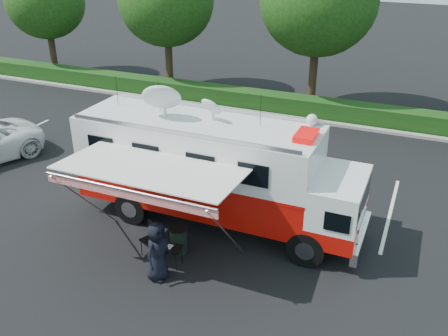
# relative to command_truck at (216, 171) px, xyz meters

# --- Properties ---
(ground_plane) EXTENTS (120.00, 120.00, 0.00)m
(ground_plane) POSITION_rel_command_truck_xyz_m (0.09, 0.00, -2.01)
(ground_plane) COLOR black
(ground_plane) RESTS_ON ground
(back_border) EXTENTS (60.00, 6.14, 8.87)m
(back_border) POSITION_rel_command_truck_xyz_m (1.23, 12.90, 2.99)
(back_border) COLOR #9E998E
(back_border) RESTS_ON ground_plane
(stall_lines) EXTENTS (24.12, 5.50, 0.01)m
(stall_lines) POSITION_rel_command_truck_xyz_m (-0.41, 3.00, -2.01)
(stall_lines) COLOR silver
(stall_lines) RESTS_ON ground_plane
(command_truck) EXTENTS (9.79, 2.69, 4.71)m
(command_truck) POSITION_rel_command_truck_xyz_m (0.00, 0.00, 0.00)
(command_truck) COLOR black
(command_truck) RESTS_ON ground_plane
(awning) EXTENTS (5.35, 2.75, 3.23)m
(awning) POSITION_rel_command_truck_xyz_m (-0.88, -2.80, 1.02)
(awning) COLOR silver
(awning) RESTS_ON ground_plane
(person) EXTENTS (0.73, 1.00, 1.88)m
(person) POSITION_rel_command_truck_xyz_m (-0.30, -3.49, -2.01)
(person) COLOR black
(person) RESTS_ON ground_plane
(folding_table) EXTENTS (0.80, 0.62, 0.62)m
(folding_table) POSITION_rel_command_truck_xyz_m (-0.29, -2.81, -1.45)
(folding_table) COLOR black
(folding_table) RESTS_ON ground_plane
(folding_chair) EXTENTS (0.66, 0.70, 1.05)m
(folding_chair) POSITION_rel_command_truck_xyz_m (-1.17, -2.41, -1.39)
(folding_chair) COLOR black
(folding_chair) RESTS_ON ground_plane
(trash_bin) EXTENTS (0.59, 0.59, 0.89)m
(trash_bin) POSITION_rel_command_truck_xyz_m (-0.38, -2.09, -1.57)
(trash_bin) COLOR black
(trash_bin) RESTS_ON ground_plane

